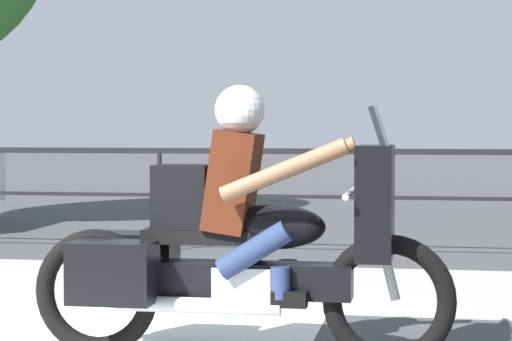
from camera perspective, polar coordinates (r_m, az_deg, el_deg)
name	(u,v)px	position (r m, az deg, el deg)	size (l,w,h in m)	color
sidewalk_band	(96,281)	(8.94, -9.14, -6.26)	(44.00, 2.40, 0.01)	#A8A59E
fence_railing	(159,170)	(10.87, -5.54, 0.02)	(36.00, 0.05, 1.14)	black
motorcycle	(237,241)	(5.78, -1.08, -4.06)	(2.48, 0.76, 1.60)	black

